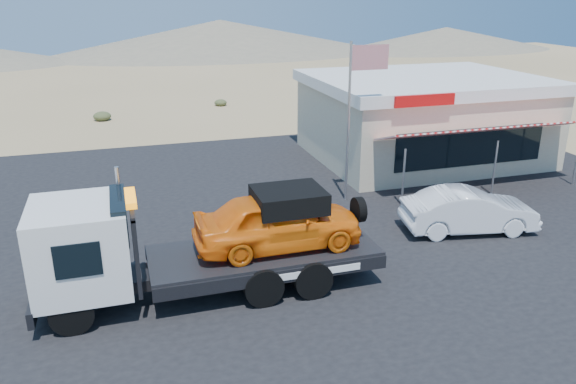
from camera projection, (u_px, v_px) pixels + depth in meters
name	position (u px, v px, depth m)	size (l,w,h in m)	color
ground	(257.00, 267.00, 16.57)	(120.00, 120.00, 0.00)	#947F54
asphalt_lot	(291.00, 222.00, 19.82)	(32.00, 24.00, 0.02)	black
tow_truck	(203.00, 238.00, 14.70)	(8.88, 2.63, 2.97)	black
white_sedan	(469.00, 211.00, 18.79)	(1.55, 4.44, 1.46)	silver
jerky_store	(423.00, 117.00, 26.88)	(10.40, 9.97, 3.90)	#C2B093
flagpole	(355.00, 104.00, 20.71)	(1.55, 0.10, 6.00)	#99999E
distant_hills	(51.00, 45.00, 62.74)	(126.00, 48.00, 4.20)	#726B59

